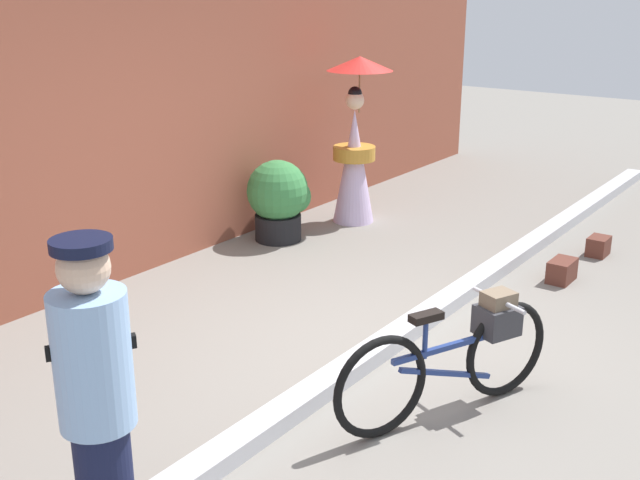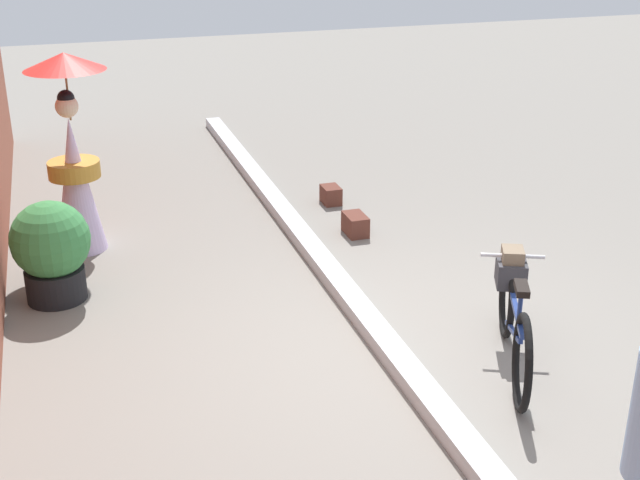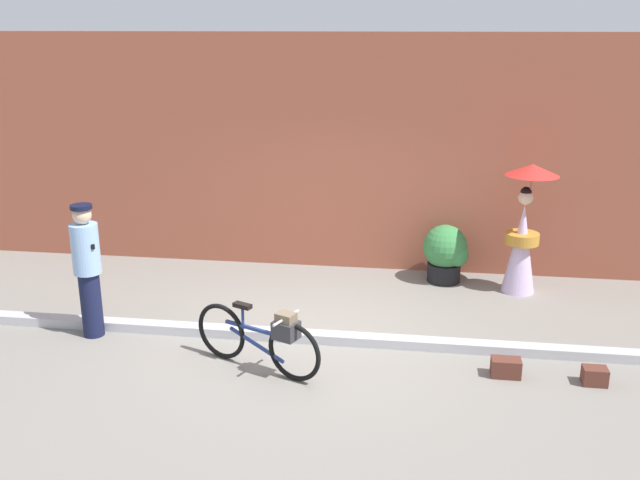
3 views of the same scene
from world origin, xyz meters
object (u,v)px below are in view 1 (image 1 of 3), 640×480
at_px(person_officer, 98,408).
at_px(potted_plant_by_door, 280,198).
at_px(backpack_spare, 562,270).
at_px(backpack_on_pavement, 599,246).
at_px(bicycle_near_officer, 458,354).
at_px(person_with_parasol, 355,143).

distance_m(person_officer, potted_plant_by_door, 5.18).
bearing_deg(backpack_spare, backpack_on_pavement, -2.94).
distance_m(bicycle_near_officer, person_officer, 2.48).
bearing_deg(person_with_parasol, backpack_spare, -100.07).
relative_size(potted_plant_by_door, backpack_spare, 2.72).
height_order(bicycle_near_officer, person_officer, person_officer).
xyz_separation_m(bicycle_near_officer, person_officer, (-2.34, 0.62, 0.50)).
height_order(person_officer, backpack_spare, person_officer).
relative_size(bicycle_near_officer, backpack_on_pavement, 6.08).
bearing_deg(person_with_parasol, person_officer, -157.32).
distance_m(person_with_parasol, potted_plant_by_door, 1.19).
bearing_deg(person_officer, person_with_parasol, 22.68).
relative_size(person_with_parasol, backpack_on_pavement, 7.32).
bearing_deg(person_officer, bicycle_near_officer, -14.91).
xyz_separation_m(bicycle_near_officer, potted_plant_by_door, (2.13, 3.21, 0.06)).
distance_m(person_officer, backpack_on_pavement, 6.07).
distance_m(person_with_parasol, backpack_on_pavement, 2.90).
xyz_separation_m(person_with_parasol, potted_plant_by_door, (-1.07, 0.27, -0.46)).
bearing_deg(potted_plant_by_door, backpack_on_pavement, -62.97).
distance_m(person_officer, person_with_parasol, 6.00).
bearing_deg(person_with_parasol, potted_plant_by_door, 165.91).
bearing_deg(person_officer, potted_plant_by_door, 30.01).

